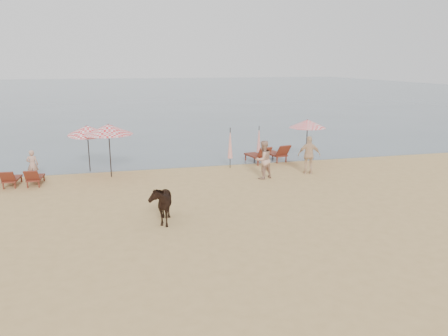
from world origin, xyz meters
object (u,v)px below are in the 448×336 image
Objects in this scene: lounger_cluster_right at (268,154)px; umbrella_closed_right at (259,139)px; umbrella_closed_left at (230,143)px; beachgoer_right_a at (263,160)px; umbrella_open_left_a at (109,129)px; umbrella_open_right at (308,124)px; cow at (161,203)px; umbrella_open_left_b at (87,130)px; beachgoer_left at (32,165)px; lounger_cluster_left at (11,178)px; beachgoer_right_b at (309,155)px.

lounger_cluster_right is 1.11m from umbrella_closed_right.
umbrella_closed_left is 2.80m from beachgoer_right_a.
umbrella_open_right is at bearing 3.12° from umbrella_open_left_a.
cow is at bearing -126.64° from umbrella_closed_right.
beachgoer_left is (-2.61, -1.01, -1.46)m from umbrella_open_left_b.
umbrella_open_left_a is 6.39m from umbrella_closed_left.
beachgoer_left is at bearing 172.34° from umbrella_open_left_a.
cow reaches higher than lounger_cluster_left.
umbrella_open_left_a is at bearing 175.64° from lounger_cluster_right.
umbrella_closed_right is at bearing 12.71° from umbrella_open_left_a.
beachgoer_right_b is at bearing -1.20° from lounger_cluster_left.
umbrella_open_left_b is 11.97m from umbrella_open_right.
beachgoer_right_a is at bearing 165.80° from beachgoer_left.
lounger_cluster_right is at bearing 7.43° from umbrella_open_left_a.
umbrella_open_right is at bearing -25.07° from umbrella_open_left_b.
lounger_cluster_left is at bearing 13.35° from beachgoer_right_b.
umbrella_open_right reaches higher than umbrella_closed_left.
lounger_cluster_right is 9.02m from umbrella_open_left_a.
beachgoer_right_a is at bearing -105.46° from umbrella_closed_right.
lounger_cluster_left is 1.16× the size of lounger_cluster_right.
umbrella_open_left_a is 7.73m from beachgoer_right_a.
umbrella_closed_right reaches higher than beachgoer_right_b.
beachgoer_left is at bearing -176.17° from umbrella_open_right.
beachgoer_right_a is 0.97× the size of beachgoer_right_b.
umbrella_closed_left is (10.77, 1.21, 0.95)m from lounger_cluster_left.
beachgoer_left is (-12.44, -0.74, 0.23)m from lounger_cluster_right.
umbrella_open_left_b is 7.50m from umbrella_closed_left.
umbrella_closed_right reaches higher than lounger_cluster_right.
umbrella_open_left_b is at bearing -159.83° from beachgoer_left.
umbrella_open_right is 1.13× the size of umbrella_closed_left.
umbrella_closed_right is at bearing -125.50° from beachgoer_right_a.
umbrella_closed_left is at bearing 65.87° from cow.
lounger_cluster_right is 0.95× the size of umbrella_open_right.
cow is at bearing -42.10° from lounger_cluster_left.
umbrella_closed_left is at bearing 179.01° from beachgoer_left.
umbrella_open_left_a is at bearing 7.33° from beachgoer_right_b.
umbrella_open_left_b reaches higher than cow.
lounger_cluster_left is 11.86m from beachgoer_right_a.
umbrella_open_right is 1.31× the size of beachgoer_right_a.
umbrella_closed_left is (-2.45, -0.74, 0.86)m from lounger_cluster_right.
cow is (-9.08, -7.65, -1.52)m from umbrella_open_right.
umbrella_closed_left reaches higher than lounger_cluster_left.
umbrella_closed_right is 1.06× the size of beachgoer_right_a.
lounger_cluster_right is 1.21× the size of beachgoer_right_b.
umbrella_open_left_b is 1.33× the size of beachgoer_right_a.
umbrella_open_left_b is (-1.09, 1.48, -0.22)m from umbrella_open_left_a.
umbrella_open_right is (11.94, -0.80, 0.05)m from umbrella_open_left_b.
umbrella_closed_left reaches higher than beachgoer_right_b.
umbrella_closed_left is at bearing -175.45° from lounger_cluster_right.
umbrella_open_left_b is 1.47× the size of cow.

